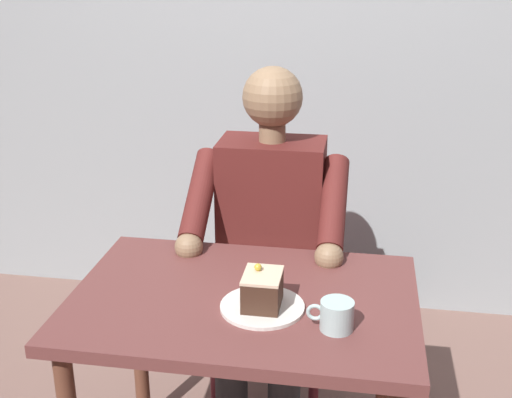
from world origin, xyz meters
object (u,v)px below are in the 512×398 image
at_px(seated_person, 268,245).
at_px(cake_slice, 262,289).
at_px(dining_table, 244,327).
at_px(dessert_spoon, 331,316).
at_px(chair, 275,266).
at_px(coffee_cup, 336,315).

bearing_deg(seated_person, cake_slice, 96.69).
height_order(seated_person, cake_slice, seated_person).
distance_m(seated_person, cake_slice, 0.55).
relative_size(dining_table, dessert_spoon, 6.82).
height_order(dining_table, chair, chair).
xyz_separation_m(dining_table, seated_person, (0.00, -0.47, 0.04)).
height_order(cake_slice, dessert_spoon, cake_slice).
xyz_separation_m(dining_table, coffee_cup, (-0.26, 0.13, 0.14)).
distance_m(chair, coffee_cup, 0.85).
distance_m(chair, dessert_spoon, 0.79).
relative_size(chair, cake_slice, 7.36).
xyz_separation_m(cake_slice, dessert_spoon, (-0.18, 0.02, -0.05)).
distance_m(cake_slice, coffee_cup, 0.21).
height_order(dining_table, coffee_cup, coffee_cup).
xyz_separation_m(chair, dessert_spoon, (-0.24, 0.71, 0.23)).
bearing_deg(coffee_cup, dessert_spoon, -73.98).
bearing_deg(dessert_spoon, cake_slice, -4.78).
relative_size(chair, dessert_spoon, 6.31).
distance_m(chair, seated_person, 0.24).
xyz_separation_m(cake_slice, coffee_cup, (-0.20, 0.07, -0.02)).
height_order(seated_person, coffee_cup, seated_person).
xyz_separation_m(seated_person, coffee_cup, (-0.26, 0.60, 0.10)).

